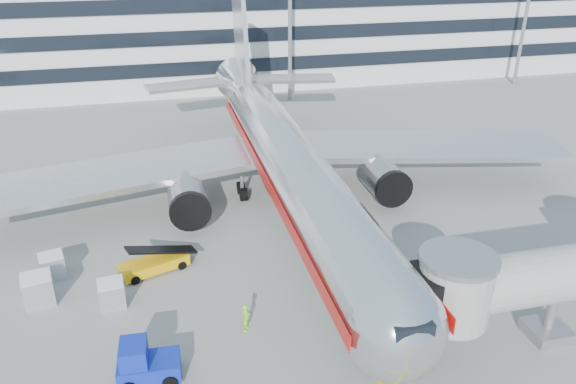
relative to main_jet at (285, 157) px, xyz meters
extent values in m
plane|color=gray|center=(0.00, -11.72, -4.23)|extent=(180.00, 180.00, 0.00)
cube|color=yellow|center=(0.00, -1.72, -4.23)|extent=(0.25, 70.00, 0.01)
cylinder|color=silver|center=(0.00, -3.72, -0.03)|extent=(5.00, 36.00, 5.00)
sphere|color=silver|center=(0.00, -21.72, -0.03)|extent=(5.00, 5.00, 5.00)
cone|color=silver|center=(0.00, 19.28, 0.57)|extent=(5.00, 10.00, 5.00)
cube|color=black|center=(0.00, -23.22, 1.09)|extent=(1.80, 1.20, 0.90)
cube|color=#B7B7BC|center=(13.00, 1.78, -0.83)|extent=(24.95, 12.07, 0.50)
cube|color=#B7B7BC|center=(-13.00, 1.78, -0.83)|extent=(24.95, 12.07, 0.50)
cylinder|color=#99999E|center=(8.00, -1.72, -2.03)|extent=(3.00, 4.20, 3.00)
cylinder|color=#99999E|center=(-8.00, -1.72, -2.03)|extent=(3.00, 4.20, 3.00)
cylinder|color=black|center=(8.00, -3.72, -2.03)|extent=(3.10, 0.50, 3.10)
cylinder|color=black|center=(-8.00, -3.72, -2.03)|extent=(3.10, 0.50, 3.10)
cube|color=#B7B7BC|center=(0.00, 19.78, 4.97)|extent=(0.45, 9.39, 13.72)
cube|color=#B7B7BC|center=(5.50, 20.28, 1.17)|extent=(10.41, 4.94, 0.35)
cube|color=#B7B7BC|center=(-5.50, 20.28, 1.17)|extent=(10.41, 4.94, 0.35)
cylinder|color=gray|center=(0.00, -19.72, -3.33)|extent=(0.24, 0.24, 1.80)
cylinder|color=black|center=(0.00, -19.72, -3.78)|extent=(0.35, 0.90, 0.90)
cylinder|color=gray|center=(3.20, 2.28, -3.23)|extent=(0.30, 0.30, 2.00)
cylinder|color=gray|center=(-3.20, 2.28, -3.23)|extent=(0.30, 0.30, 2.00)
cube|color=red|center=(2.52, -3.72, 0.27)|extent=(0.06, 38.00, 0.90)
cube|color=red|center=(-2.52, -3.72, 0.27)|extent=(0.06, 38.00, 0.90)
cylinder|color=#A8A8A3|center=(10.50, -19.72, -0.03)|extent=(13.00, 3.00, 3.00)
cylinder|color=#A8A8A3|center=(4.20, -19.72, -0.03)|extent=(3.80, 3.80, 3.40)
cylinder|color=gray|center=(4.20, -19.72, 1.87)|extent=(4.00, 4.00, 0.30)
cube|color=black|center=(2.90, -19.72, -0.03)|extent=(1.40, 2.60, 2.60)
cylinder|color=gray|center=(10.50, -19.72, -2.63)|extent=(0.56, 0.56, 3.20)
cube|color=gray|center=(10.50, -19.72, -3.88)|extent=(2.20, 2.20, 0.70)
cylinder|color=black|center=(9.60, -19.72, -3.88)|extent=(0.35, 0.70, 0.70)
cylinder|color=black|center=(11.40, -19.72, -3.88)|extent=(0.35, 0.70, 0.70)
cube|color=silver|center=(0.00, 46.28, 3.27)|extent=(150.00, 24.00, 15.00)
cube|color=black|center=(0.00, 34.18, -0.23)|extent=(150.00, 0.30, 1.80)
cube|color=black|center=(0.00, 34.18, 3.77)|extent=(150.00, 0.30, 1.80)
cube|color=black|center=(0.00, 34.18, 7.77)|extent=(150.00, 0.30, 1.80)
cylinder|color=gray|center=(8.00, 30.28, 8.27)|extent=(0.50, 0.50, 25.00)
cube|color=#E5A309|center=(-10.84, -7.66, -3.68)|extent=(4.75, 2.98, 0.71)
cube|color=black|center=(-10.84, -7.66, -2.76)|extent=(4.79, 2.58, 1.55)
cylinder|color=black|center=(-12.61, -7.52, -3.93)|extent=(0.67, 0.47, 0.61)
cylinder|color=black|center=(-12.14, -8.86, -3.93)|extent=(0.67, 0.47, 0.61)
cylinder|color=black|center=(-9.54, -6.47, -3.93)|extent=(0.67, 0.47, 0.61)
cylinder|color=black|center=(-9.08, -7.81, -3.93)|extent=(0.67, 0.47, 0.61)
cube|color=#0E24A1|center=(-11.37, -17.77, -3.51)|extent=(3.22, 1.95, 1.00)
cube|color=#0E24A1|center=(-12.04, -17.74, -2.50)|extent=(1.43, 1.75, 1.23)
cube|color=black|center=(-12.04, -17.74, -2.11)|extent=(1.31, 1.52, 0.11)
cylinder|color=black|center=(-12.33, -16.88, -3.84)|extent=(0.80, 0.38, 0.78)
cylinder|color=black|center=(-10.32, -16.99, -3.84)|extent=(0.80, 0.38, 0.78)
cylinder|color=black|center=(-10.41, -18.66, -3.84)|extent=(0.80, 0.38, 0.78)
cube|color=silver|center=(-17.85, -9.45, -3.33)|extent=(2.06, 2.06, 1.80)
cube|color=white|center=(-17.85, -9.45, -2.41)|extent=(2.06, 2.06, 0.07)
cube|color=silver|center=(-17.38, -6.66, -3.46)|extent=(1.83, 1.83, 1.55)
cube|color=white|center=(-17.38, -6.66, -2.66)|extent=(1.83, 1.83, 0.06)
cube|color=silver|center=(-13.46, -10.83, -3.45)|extent=(1.66, 1.66, 1.57)
cube|color=white|center=(-13.46, -10.83, -2.65)|extent=(1.66, 1.66, 0.06)
imported|color=#85FF1A|center=(-5.91, -15.15, -3.37)|extent=(0.67, 0.75, 1.72)
camera|label=1|loc=(-9.76, -40.76, 16.84)|focal=35.00mm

